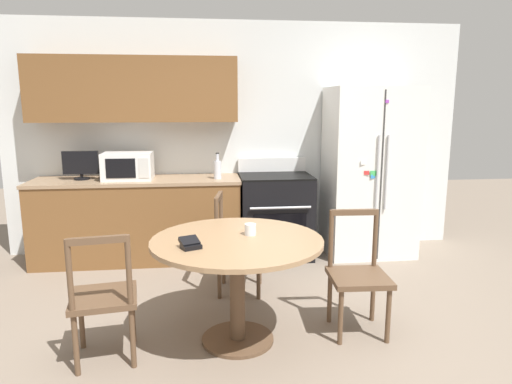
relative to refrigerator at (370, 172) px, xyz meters
The scene contains 14 objects.
ground_plane 2.83m from the refrigerator, 123.08° to the right, with size 14.00×14.00×0.00m, color gray.
back_wall 1.87m from the refrigerator, 168.73° to the left, with size 5.20×0.44×2.60m.
kitchen_counter 2.61m from the refrigerator, behind, with size 2.21×0.64×0.90m.
refrigerator is the anchor object (origin of this frame).
oven_range 1.16m from the refrigerator, behind, with size 0.78×0.68×1.08m.
microwave 2.65m from the refrigerator, behind, with size 0.51×0.36×0.29m.
countertop_tv 3.14m from the refrigerator, behind, with size 0.37×0.16×0.30m.
counter_bottle 1.71m from the refrigerator, behind, with size 0.08×0.08×0.28m.
dining_table 2.48m from the refrigerator, 131.48° to the right, with size 1.20×1.20×0.77m.
dining_chair_far 1.90m from the refrigerator, 149.00° to the right, with size 0.48×0.48×0.90m.
dining_chair_right 1.99m from the refrigerator, 112.20° to the right, with size 0.44×0.44×0.90m.
dining_chair_left 3.25m from the refrigerator, 141.71° to the right, with size 0.48×0.48×0.90m.
candle_glass 2.33m from the refrigerator, 131.01° to the right, with size 0.08×0.08×0.08m.
wallet 2.80m from the refrigerator, 134.05° to the right, with size 0.16×0.16×0.07m.
Camera 1 is at (-0.39, -2.64, 1.69)m, focal length 32.00 mm.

